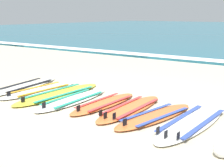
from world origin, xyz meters
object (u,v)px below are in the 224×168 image
surfboard_7 (192,122)px  surfboard_0 (25,86)px  surfboard_3 (73,100)px  surfboard_5 (130,108)px  surfboard_2 (59,94)px  surfboard_6 (155,116)px  surfboard_4 (104,103)px  surfboard_1 (40,90)px  beach_ball (222,149)px

surfboard_7 → surfboard_0: bearing=178.7°
surfboard_3 → surfboard_0: bearing=173.2°
surfboard_5 → surfboard_2: bearing=-179.7°
surfboard_2 → surfboard_6: 2.54m
surfboard_7 → surfboard_4: bearing=178.8°
surfboard_3 → surfboard_4: bearing=12.2°
surfboard_3 → surfboard_4: same height
surfboard_1 → surfboard_7: size_ratio=0.89×
surfboard_0 → beach_ball: bearing=-11.6°
surfboard_5 → surfboard_6: (0.61, -0.14, -0.00)m
surfboard_2 → surfboard_7: bearing=-1.0°
surfboard_1 → surfboard_3: size_ratio=1.01×
surfboard_0 → surfboard_3: same height
surfboard_2 → surfboard_7: 3.20m
surfboard_2 → surfboard_6: size_ratio=1.22×
surfboard_0 → surfboard_7: same height
surfboard_3 → surfboard_5: same height
beach_ball → surfboard_5: bearing=153.2°
surfboard_1 → surfboard_2: bearing=1.1°
surfboard_1 → surfboard_6: same height
surfboard_2 → surfboard_3: bearing=-15.9°
surfboard_0 → surfboard_4: size_ratio=1.16×
surfboard_1 → surfboard_7: bearing=-0.6°
surfboard_4 → beach_ball: bearing=-20.7°
surfboard_5 → surfboard_7: size_ratio=0.87×
surfboard_0 → surfboard_2: 1.26m
surfboard_0 → surfboard_6: (3.80, -0.18, 0.00)m
surfboard_2 → surfboard_7: same height
surfboard_2 → surfboard_5: same height
surfboard_0 → beach_ball: (5.22, -1.07, 0.08)m
beach_ball → surfboard_4: bearing=159.3°
surfboard_3 → surfboard_4: 0.73m
surfboard_3 → surfboard_6: bearing=1.2°
surfboard_0 → beach_ball: size_ratio=10.07×
surfboard_3 → surfboard_4: (0.72, 0.16, 0.00)m
surfboard_5 → beach_ball: 2.27m
surfboard_1 → surfboard_2: 0.63m
surfboard_1 → surfboard_4: size_ratio=1.10×
surfboard_3 → surfboard_6: size_ratio=1.03×
surfboard_7 → beach_ball: 1.23m
surfboard_3 → surfboard_5: 1.34m
surfboard_0 → surfboard_7: 4.46m
surfboard_3 → beach_ball: 3.47m
surfboard_7 → surfboard_5: bearing=177.2°
surfboard_0 → surfboard_5: (3.19, -0.04, 0.00)m
surfboard_6 → surfboard_0: bearing=177.3°
surfboard_2 → beach_ball: beach_ball is taller
surfboard_0 → surfboard_6: same height
surfboard_1 → beach_ball: (4.59, -1.00, 0.08)m
surfboard_4 → surfboard_6: bearing=-5.3°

